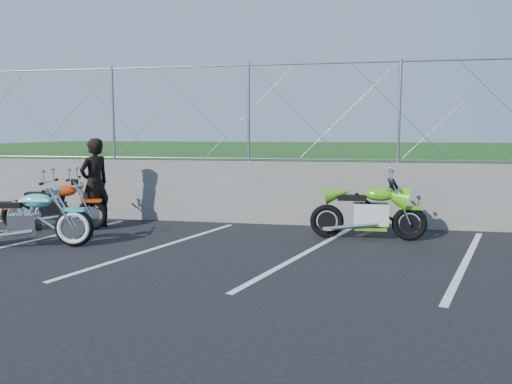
% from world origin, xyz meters
% --- Properties ---
extents(ground, '(90.00, 90.00, 0.00)m').
position_xyz_m(ground, '(0.00, 0.00, 0.00)').
color(ground, black).
rests_on(ground, ground).
extents(retaining_wall, '(30.00, 0.22, 1.30)m').
position_xyz_m(retaining_wall, '(0.00, 3.50, 0.65)').
color(retaining_wall, slate).
rests_on(retaining_wall, ground).
extents(grass_field, '(30.00, 20.00, 1.30)m').
position_xyz_m(grass_field, '(0.00, 13.50, 0.65)').
color(grass_field, '#184512').
rests_on(grass_field, ground).
extents(chain_link_fence, '(28.00, 0.03, 2.00)m').
position_xyz_m(chain_link_fence, '(0.00, 3.50, 2.30)').
color(chain_link_fence, gray).
rests_on(chain_link_fence, retaining_wall).
extents(parking_lines, '(18.29, 4.31, 0.01)m').
position_xyz_m(parking_lines, '(1.20, 1.00, 0.00)').
color(parking_lines, silver).
rests_on(parking_lines, ground).
extents(cruiser_turquoise, '(2.19, 0.75, 1.10)m').
position_xyz_m(cruiser_turquoise, '(-2.15, 0.60, 0.44)').
color(cruiser_turquoise, black).
rests_on(cruiser_turquoise, ground).
extents(naked_orange, '(2.02, 0.69, 1.02)m').
position_xyz_m(naked_orange, '(-2.52, 2.00, 0.44)').
color(naked_orange, black).
rests_on(naked_orange, ground).
extents(sportbike_green, '(2.05, 0.73, 1.06)m').
position_xyz_m(sportbike_green, '(3.43, 2.28, 0.46)').
color(sportbike_green, black).
rests_on(sportbike_green, ground).
extents(person_standing, '(0.66, 0.77, 1.78)m').
position_xyz_m(person_standing, '(-1.90, 2.40, 0.89)').
color(person_standing, black).
rests_on(person_standing, ground).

